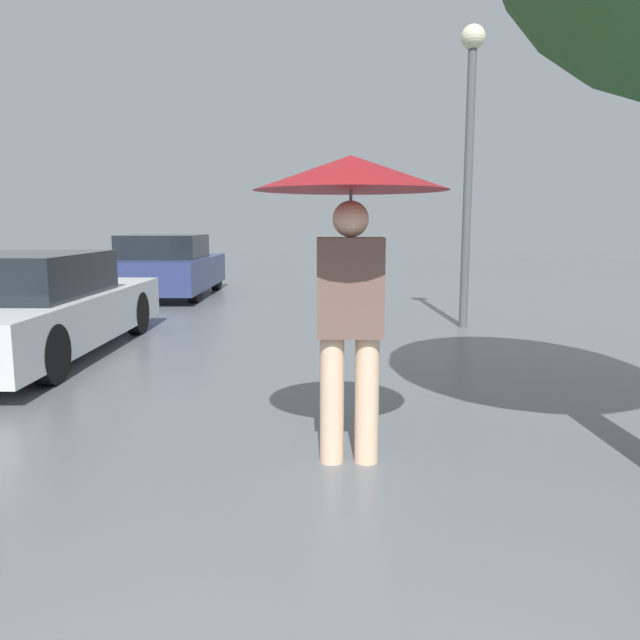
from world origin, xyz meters
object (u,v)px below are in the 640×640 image
at_px(parked_car_middle, 35,308).
at_px(street_lamp, 470,132).
at_px(parked_car_farthest, 166,267).
at_px(pedestrian, 351,215).

height_order(parked_car_middle, street_lamp, street_lamp).
relative_size(parked_car_middle, parked_car_farthest, 1.17).
bearing_deg(parked_car_middle, parked_car_farthest, 90.13).
relative_size(parked_car_farthest, street_lamp, 0.90).
distance_m(parked_car_middle, street_lamp, 6.29).
distance_m(pedestrian, parked_car_middle, 4.97).
relative_size(pedestrian, parked_car_middle, 0.43).
height_order(pedestrian, parked_car_farthest, pedestrian).
xyz_separation_m(pedestrian, street_lamp, (1.91, 5.38, 1.25)).
bearing_deg(street_lamp, parked_car_farthest, 143.81).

